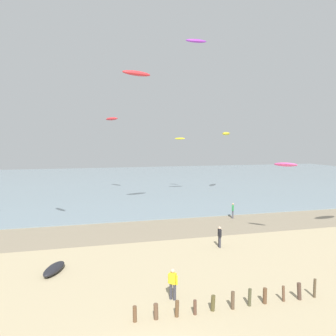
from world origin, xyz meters
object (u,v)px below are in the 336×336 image
Objects in this scene: kite_aloft_0 at (196,41)px; kite_aloft_4 at (226,134)px; person_right_flank at (173,283)px; kite_aloft_6 at (286,165)px; person_nearest_camera at (220,236)px; kite_aloft_8 at (137,73)px; kite_aloft_3 at (112,119)px; person_by_waterline at (233,210)px; kite_aloft_5 at (180,139)px; grounded_kite at (54,269)px.

kite_aloft_0 is 0.79× the size of kite_aloft_4.
kite_aloft_6 is (11.68, 7.17, 5.67)m from person_right_flank.
person_nearest_camera is 0.49× the size of kite_aloft_8.
person_nearest_camera is 30.88m from kite_aloft_3.
person_by_waterline is 10.28m from kite_aloft_6.
person_right_flank is 38.48m from kite_aloft_5.
kite_aloft_0 is (15.64, 17.26, 20.83)m from grounded_kite.
person_by_waterline is at bearing 108.54° from kite_aloft_0.
kite_aloft_4 is (24.40, 27.06, 9.56)m from grounded_kite.
person_nearest_camera is 25.56m from kite_aloft_0.
person_right_flank is at bearing 69.77° from kite_aloft_0.
kite_aloft_3 is at bearing -130.35° from kite_aloft_5.
kite_aloft_8 is (-9.95, 4.53, 15.28)m from person_by_waterline.
kite_aloft_3 reaches higher than kite_aloft_4.
person_by_waterline is 18.79m from kite_aloft_8.
kite_aloft_4 is at bearing 17.44° from kite_aloft_8.
kite_aloft_4 is 21.54m from kite_aloft_8.
person_nearest_camera is at bearing -135.27° from kite_aloft_6.
kite_aloft_4 is at bearing -130.12° from kite_aloft_0.
kite_aloft_5 reaches higher than person_nearest_camera.
kite_aloft_3 reaches higher than kite_aloft_5.
kite_aloft_0 is 9.54m from kite_aloft_8.
person_nearest_camera is 10.07m from person_by_waterline.
person_nearest_camera is 29.28m from kite_aloft_4.
kite_aloft_6 is (2.62, -15.38, -14.48)m from kite_aloft_0.
kite_aloft_5 is at bearing 90.61° from person_by_waterline.
person_by_waterline is at bearing 58.21° from person_nearest_camera.
kite_aloft_0 is (3.23, 15.39, 20.15)m from person_nearest_camera.
kite_aloft_4 reaches higher than kite_aloft_6.
person_right_flank is 0.71× the size of grounded_kite.
kite_aloft_0 is 17.31m from kite_aloft_4.
grounded_kite is 0.69× the size of kite_aloft_8.
grounded_kite is 1.24× the size of kite_aloft_5.
kite_aloft_8 is (7.77, 14.95, 15.96)m from grounded_kite.
person_by_waterline is 0.91× the size of kite_aloft_6.
kite_aloft_3 is 11.96m from kite_aloft_5.
person_by_waterline is 0.50× the size of kite_aloft_4.
kite_aloft_8 is at bearing -6.68° from grounded_kite.
person_nearest_camera is 12.57m from grounded_kite.
kite_aloft_3 reaches higher than grounded_kite.
kite_aloft_3 is at bearing 9.49° from grounded_kite.
kite_aloft_4 is (8.76, 9.80, -11.27)m from kite_aloft_0.
kite_aloft_5 is (-6.90, 3.64, -0.77)m from kite_aloft_4.
kite_aloft_0 is at bearing 106.88° from person_by_waterline.
kite_aloft_5 is 19.85m from kite_aloft_8.
kite_aloft_4 is at bearing 17.96° from kite_aloft_5.
person_by_waterline is at bearing 138.28° from kite_aloft_6.
kite_aloft_4 is at bearing 68.11° from person_by_waterline.
kite_aloft_5 is 0.55× the size of kite_aloft_8.
kite_aloft_4 is at bearing -129.53° from kite_aloft_3.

